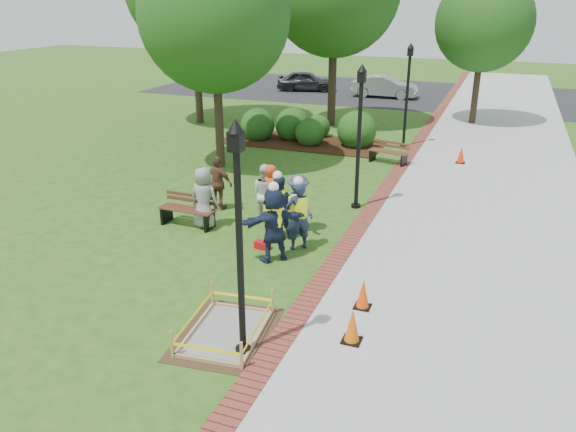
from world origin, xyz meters
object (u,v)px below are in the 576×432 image
at_px(hivis_worker_a, 274,222).
at_px(hivis_worker_b, 298,214).
at_px(bench_near, 188,216).
at_px(wet_concrete_pad, 226,323).
at_px(cone_front, 352,326).
at_px(hivis_worker_c, 278,205).
at_px(lamp_near, 239,225).

distance_m(hivis_worker_a, hivis_worker_b, 0.88).
bearing_deg(bench_near, wet_concrete_pad, -52.33).
xyz_separation_m(cone_front, hivis_worker_b, (-2.37, 3.55, 0.61)).
bearing_deg(hivis_worker_c, wet_concrete_pad, -80.15).
height_order(bench_near, hivis_worker_c, hivis_worker_c).
bearing_deg(lamp_near, hivis_worker_b, 97.74).
xyz_separation_m(hivis_worker_a, hivis_worker_b, (0.31, 0.82, -0.03)).
relative_size(lamp_near, hivis_worker_b, 2.21).
height_order(bench_near, hivis_worker_b, hivis_worker_b).
height_order(wet_concrete_pad, hivis_worker_a, hivis_worker_a).
relative_size(bench_near, hivis_worker_c, 0.88).
height_order(bench_near, lamp_near, lamp_near).
height_order(cone_front, lamp_near, lamp_near).
xyz_separation_m(bench_near, hivis_worker_b, (3.39, -0.32, 0.67)).
bearing_deg(lamp_near, bench_near, 129.41).
bearing_deg(wet_concrete_pad, lamp_near, -36.11).
height_order(wet_concrete_pad, hivis_worker_b, hivis_worker_b).
bearing_deg(hivis_worker_a, bench_near, 159.56).
relative_size(hivis_worker_a, hivis_worker_b, 1.04).
xyz_separation_m(wet_concrete_pad, hivis_worker_c, (-0.80, 4.61, 0.69)).
xyz_separation_m(bench_near, lamp_near, (4.01, -4.88, 2.20)).
xyz_separation_m(wet_concrete_pad, hivis_worker_a, (-0.38, 3.33, 0.75)).
relative_size(hivis_worker_b, hivis_worker_c, 1.04).
bearing_deg(wet_concrete_pad, cone_front, 14.72).
height_order(hivis_worker_a, hivis_worker_c, hivis_worker_a).
xyz_separation_m(lamp_near, hivis_worker_a, (-0.93, 3.73, -1.50)).
bearing_deg(hivis_worker_c, hivis_worker_a, -71.74).
distance_m(bench_near, hivis_worker_a, 3.36).
distance_m(wet_concrete_pad, cone_front, 2.38).
relative_size(wet_concrete_pad, hivis_worker_a, 1.24).
bearing_deg(bench_near, lamp_near, -50.59).
xyz_separation_m(wet_concrete_pad, bench_near, (-3.46, 4.48, 0.04)).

